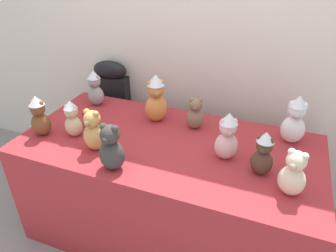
% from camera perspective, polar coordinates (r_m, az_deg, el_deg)
% --- Properties ---
extents(wall_back, '(7.00, 0.08, 2.60)m').
position_cam_1_polar(wall_back, '(2.33, 6.50, 17.16)').
color(wall_back, silver).
rests_on(wall_back, ground_plane).
extents(display_table, '(1.85, 0.89, 0.77)m').
position_cam_1_polar(display_table, '(2.17, 0.00, -11.52)').
color(display_table, maroon).
rests_on(display_table, ground_plane).
extents(instrument_case, '(0.29, 0.16, 1.02)m').
position_cam_1_polar(instrument_case, '(2.79, -9.75, 1.83)').
color(instrument_case, black).
rests_on(instrument_case, ground_plane).
extents(teddy_bear_cocoa, '(0.13, 0.11, 0.26)m').
position_cam_1_polar(teddy_bear_cocoa, '(1.69, 16.97, -4.90)').
color(teddy_bear_cocoa, '#4C3323').
rests_on(teddy_bear_cocoa, display_table).
extents(teddy_bear_mocha, '(0.13, 0.12, 0.22)m').
position_cam_1_polar(teddy_bear_mocha, '(2.04, 4.98, 2.15)').
color(teddy_bear_mocha, '#7F6047').
rests_on(teddy_bear_mocha, display_table).
extents(teddy_bear_blush, '(0.17, 0.15, 0.29)m').
position_cam_1_polar(teddy_bear_blush, '(1.75, 10.75, -1.95)').
color(teddy_bear_blush, beige).
rests_on(teddy_bear_blush, display_table).
extents(teddy_bear_honey, '(0.14, 0.12, 0.26)m').
position_cam_1_polar(teddy_bear_honey, '(1.86, -13.44, -0.96)').
color(teddy_bear_honey, tan).
rests_on(teddy_bear_honey, display_table).
extents(teddy_bear_cream, '(0.15, 0.14, 0.25)m').
position_cam_1_polar(teddy_bear_cream, '(1.61, 21.88, -8.20)').
color(teddy_bear_cream, beige).
rests_on(teddy_bear_cream, display_table).
extents(teddy_bear_charcoal, '(0.15, 0.13, 0.28)m').
position_cam_1_polar(teddy_bear_charcoal, '(1.68, -10.35, -4.09)').
color(teddy_bear_charcoal, '#383533').
rests_on(teddy_bear_charcoal, display_table).
extents(teddy_bear_ginger, '(0.20, 0.19, 0.34)m').
position_cam_1_polar(teddy_bear_ginger, '(2.10, -2.20, 5.00)').
color(teddy_bear_ginger, '#D17F3D').
rests_on(teddy_bear_ginger, display_table).
extents(teddy_bear_snow, '(0.15, 0.13, 0.31)m').
position_cam_1_polar(teddy_bear_snow, '(2.01, 22.17, 1.00)').
color(teddy_bear_snow, white).
rests_on(teddy_bear_snow, display_table).
extents(teddy_bear_sand, '(0.12, 0.11, 0.25)m').
position_cam_1_polar(teddy_bear_sand, '(2.03, -17.08, 1.25)').
color(teddy_bear_sand, '#CCB78E').
rests_on(teddy_bear_sand, display_table).
extents(teddy_bear_chestnut, '(0.14, 0.13, 0.27)m').
position_cam_1_polar(teddy_bear_chestnut, '(2.10, -22.46, 1.64)').
color(teddy_bear_chestnut, brown).
rests_on(teddy_bear_chestnut, display_table).
extents(teddy_bear_ash, '(0.13, 0.11, 0.27)m').
position_cam_1_polar(teddy_bear_ash, '(2.39, -13.19, 6.70)').
color(teddy_bear_ash, gray).
rests_on(teddy_bear_ash, display_table).
extents(party_cup_red, '(0.08, 0.08, 0.11)m').
position_cam_1_polar(party_cup_red, '(2.15, -14.29, 1.43)').
color(party_cup_red, red).
rests_on(party_cup_red, display_table).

